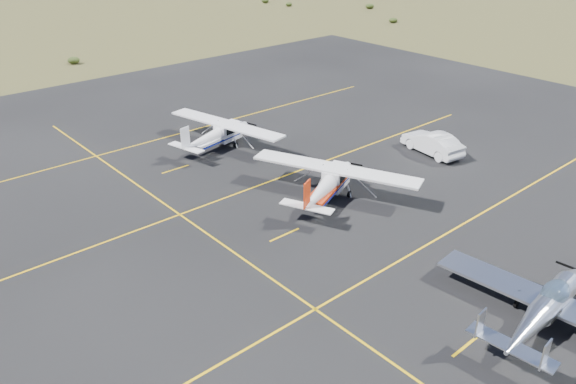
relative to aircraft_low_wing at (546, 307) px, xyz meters
name	(u,v)px	position (x,y,z in m)	size (l,w,h in m)	color
ground	(438,276)	(-0.21, 4.88, -1.02)	(1600.00, 1600.00, 0.00)	#383D1C
apron	(332,220)	(-0.21, 11.88, -1.02)	(72.00, 72.00, 0.02)	black
aircraft_low_wing	(546,307)	(0.00, 0.00, 0.00)	(7.11, 9.87, 2.14)	silver
aircraft_cessna	(329,183)	(1.26, 13.68, 0.13)	(7.43, 9.90, 2.59)	white
aircraft_plain	(217,134)	(0.95, 24.54, 0.08)	(6.23, 9.79, 2.47)	white
sedan	(432,143)	(11.72, 14.02, -0.24)	(1.63, 4.67, 1.54)	white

